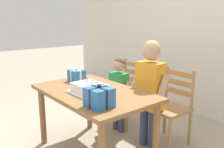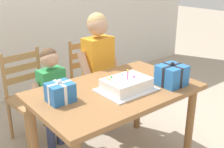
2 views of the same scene
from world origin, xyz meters
name	(u,v)px [view 2 (image 2 of 2)]	position (x,y,z in m)	size (l,w,h in m)	color
back_wall	(17,0)	(0.00, 1.97, 1.30)	(6.40, 0.11, 2.60)	silver
dining_table	(115,100)	(0.00, 0.00, 0.64)	(1.36, 0.84, 0.75)	olive
birthday_cake	(126,85)	(0.05, -0.08, 0.80)	(0.44, 0.34, 0.19)	silver
gift_box_red_large	(60,92)	(-0.46, 0.07, 0.82)	(0.19, 0.17, 0.18)	#286BB7
gift_box_beside_cake	(172,75)	(0.42, -0.23, 0.84)	(0.22, 0.21, 0.21)	#286BB7
chair_left	(32,97)	(-0.37, 0.86, 0.47)	(0.45, 0.45, 0.92)	#A87A4C
chair_right	(93,80)	(0.37, 0.86, 0.47)	(0.43, 0.43, 0.92)	#A87A4C
child_older	(98,62)	(0.27, 0.60, 0.78)	(0.47, 0.28, 1.28)	#38426B
child_younger	(52,89)	(-0.27, 0.60, 0.62)	(0.38, 0.22, 1.01)	#38426B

